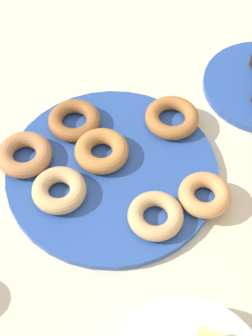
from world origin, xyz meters
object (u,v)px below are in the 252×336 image
Objects in this scene: donut_5 at (172,118)px; donut_2 at (102,151)px; donut_4 at (74,120)px; donut_1 at (25,155)px; donut_6 at (156,216)px; donut_plate at (112,171)px; donut_3 at (59,190)px; donut_0 at (205,195)px.

donut_2 is at bearing -15.77° from donut_5.
donut_1 is at bearing -3.22° from donut_4.
donut_2 reaches higher than donut_6.
donut_4 is at bearing 176.78° from donut_1.
donut_plate is at bearing 125.42° from donut_1.
donut_1 is at bearing -95.36° from donut_3.
donut_1 is at bearing -54.58° from donut_plate.
donut_3 is (0.10, 0.00, -0.00)m from donut_2.
donut_2 is at bearing 136.10° from donut_1.
donut_plate is 0.15m from donut_0.
donut_3 is at bearing -8.10° from donut_5.
donut_2 is at bearing -74.87° from donut_0.
donut_6 is at bearing 78.06° from donut_4.
donut_0 is 0.96× the size of donut_3.
donut_5 is (-0.22, 0.12, -0.00)m from donut_1.
donut_2 is 0.10m from donut_3.
donut_4 reaches higher than donut_plate.
donut_plate is 3.85× the size of donut_4.
donut_1 is at bearing -75.72° from donut_6.
donut_3 is (0.09, -0.02, 0.02)m from donut_plate.
donut_3 is 0.92× the size of donut_5.
donut_3 is 1.01× the size of donut_6.
donut_1 is (0.13, -0.25, 0.00)m from donut_0.
donut_0 is (-0.05, 0.14, 0.02)m from donut_plate.
donut_4 is (0.03, -0.25, -0.00)m from donut_0.
donut_4 and donut_6 have the same top height.
donut_4 is 0.96× the size of donut_5.
donut_3 is at bearing -64.17° from donut_6.
donut_4 is at bearing -82.98° from donut_0.
donut_plate is at bearing 78.21° from donut_4.
donut_plate is 0.14m from donut_5.
donut_4 is (-0.02, -0.08, -0.00)m from donut_2.
donut_3 is 0.14m from donut_4.
donut_3 is at bearing 84.64° from donut_1.
donut_0 is 0.97× the size of donut_6.
donut_0 and donut_1 have the same top height.
donut_4 is (-0.11, -0.08, -0.00)m from donut_3.
donut_0 is 0.08m from donut_6.
donut_4 is at bearing -101.02° from donut_2.
donut_plate is 0.14m from donut_1.
donut_2 is 1.00× the size of donut_4.
donut_6 is at bearing -21.72° from donut_0.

